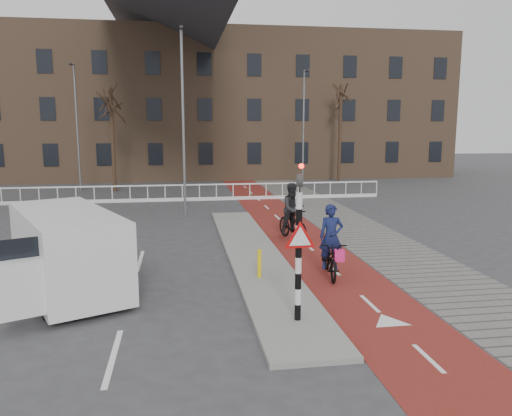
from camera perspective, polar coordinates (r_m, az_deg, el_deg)
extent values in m
plane|color=#38383A|center=(13.50, 5.27, -9.74)|extent=(120.00, 120.00, 0.00)
cube|color=maroon|center=(23.26, 2.92, -1.50)|extent=(2.50, 60.00, 0.01)
cube|color=slate|center=(23.98, 9.48, -1.29)|extent=(3.00, 60.00, 0.01)
cube|color=gray|center=(17.11, -0.26, -5.33)|extent=(1.80, 16.00, 0.12)
cylinder|color=black|center=(11.04, 4.87, -5.64)|extent=(0.14, 0.14, 2.88)
imported|color=black|center=(10.71, 5.01, 3.90)|extent=(0.13, 0.16, 0.80)
cylinder|color=#FF0C05|center=(10.56, 5.21, 4.80)|extent=(0.11, 0.02, 0.11)
cylinder|color=yellow|center=(14.32, 0.39, -6.34)|extent=(0.12, 0.12, 0.82)
imported|color=black|center=(14.92, 8.52, -5.68)|extent=(1.04, 2.18, 1.10)
imported|color=#141C47|center=(14.76, 8.58, -3.26)|extent=(0.76, 0.56, 1.91)
cube|color=#F52277|center=(14.39, 9.51, -5.38)|extent=(0.31, 0.22, 0.35)
imported|color=black|center=(19.39, 4.21, -1.82)|extent=(1.20, 2.19, 1.26)
imported|color=black|center=(19.28, 4.23, -0.07)|extent=(1.15, 1.01, 1.98)
cube|color=silver|center=(14.24, -20.78, -4.40)|extent=(3.97, 5.48, 2.04)
cube|color=green|center=(14.51, -24.74, -4.81)|extent=(1.37, 2.97, 0.55)
cube|color=green|center=(14.08, -16.65, -4.74)|extent=(1.37, 2.97, 0.55)
cube|color=black|center=(12.07, -23.02, -5.02)|extent=(1.69, 0.81, 0.90)
cylinder|color=black|center=(12.67, -22.69, -10.06)|extent=(0.53, 0.75, 0.71)
cylinder|color=black|center=(13.05, -15.12, -9.06)|extent=(0.53, 0.75, 0.71)
cylinder|color=black|center=(15.95, -25.03, -6.24)|extent=(0.53, 0.75, 0.71)
cylinder|color=black|center=(16.26, -18.97, -5.57)|extent=(0.53, 0.75, 0.71)
cube|color=silver|center=(29.62, -12.31, 2.52)|extent=(28.00, 0.08, 0.08)
cube|color=silver|center=(29.73, -12.25, 0.89)|extent=(28.00, 0.10, 0.20)
cube|color=#7F6047|center=(44.38, -8.74, 11.41)|extent=(46.00, 10.00, 12.00)
cylinder|color=black|center=(34.77, -16.06, 7.45)|extent=(0.26, 0.26, 6.83)
cylinder|color=black|center=(39.35, 9.56, 8.32)|extent=(0.25, 0.25, 7.44)
cylinder|color=slate|center=(24.11, -8.31, 9.31)|extent=(0.12, 0.12, 8.80)
cylinder|color=slate|center=(35.58, -19.75, 8.54)|extent=(0.12, 0.12, 8.37)
cylinder|color=slate|center=(35.09, 5.43, 8.84)|extent=(0.12, 0.12, 8.12)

